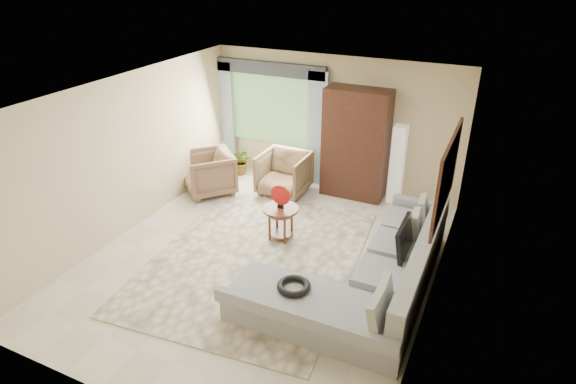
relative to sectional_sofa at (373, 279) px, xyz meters
The scene contains 17 objects.
ground 1.81m from the sectional_sofa, behind, with size 6.00×6.00×0.00m, color silver.
area_rug 1.92m from the sectional_sofa, behind, with size 3.00×4.00×0.02m, color beige.
sectional_sofa is the anchor object (origin of this frame).
tv_screen 0.72m from the sectional_sofa, 62.02° to the left, with size 0.06×0.74×0.48m, color black.
garden_hose 1.23m from the sectional_sofa, 130.75° to the right, with size 0.43×0.43×0.09m, color black.
coffee_table 1.96m from the sectional_sofa, 155.95° to the left, with size 0.59×0.59×0.59m.
red_disc 2.03m from the sectional_sofa, 155.95° to the left, with size 0.34×0.34×0.03m, color red.
armchair_left 4.22m from the sectional_sofa, 155.05° to the left, with size 0.89×0.92×0.84m, color #835A47.
armchair_right 3.44m from the sectional_sofa, 136.30° to the left, with size 0.89×0.92×0.83m, color #7E6145.
potted_plant 4.65m from the sectional_sofa, 142.89° to the left, with size 0.54×0.47×0.60m, color #999999.
armoire 3.24m from the sectional_sofa, 113.06° to the left, with size 1.20×0.55×2.10m, color black.
floor_lamp 3.03m from the sectional_sofa, 98.33° to the left, with size 0.24×0.24×1.50m, color silver.
window 4.58m from the sectional_sofa, 134.87° to the left, with size 1.80×0.04×1.40m, color #669E59.
curtain_left 5.25m from the sectional_sofa, 143.84° to the left, with size 0.40×0.08×2.30m, color #9EB7CC.
curtain_right 3.80m from the sectional_sofa, 124.27° to the left, with size 0.40×0.08×2.30m, color #9EB7CC.
valance 4.81m from the sectional_sofa, 135.52° to the left, with size 2.40×0.12×0.26m, color #1E232D.
wall_mirror 1.70m from the sectional_sofa, 37.80° to the left, with size 0.05×1.70×1.05m.
Camera 1 is at (2.98, -5.50, 4.28)m, focal length 30.00 mm.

